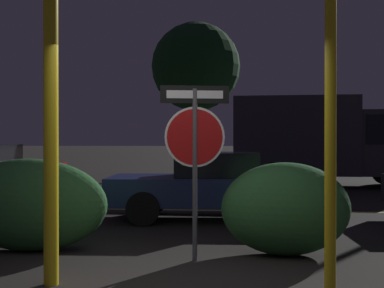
{
  "coord_description": "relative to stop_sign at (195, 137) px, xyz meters",
  "views": [
    {
      "loc": [
        0.7,
        -5.15,
        1.51
      ],
      "look_at": [
        -0.21,
        4.14,
        1.44
      ],
      "focal_mm": 50.0,
      "sensor_mm": 36.0,
      "label": 1
    }
  ],
  "objects": [
    {
      "name": "yellow_pole_right",
      "position": [
        1.44,
        -1.37,
        0.03
      ],
      "size": [
        0.11,
        0.11,
        3.15
      ],
      "primitive_type": "cylinder",
      "color": "yellow",
      "rests_on": "ground_plane"
    },
    {
      "name": "hedge_bush_1",
      "position": [
        -2.31,
        0.39,
        -0.92
      ],
      "size": [
        2.19,
        0.9,
        1.26
      ],
      "primitive_type": "ellipsoid",
      "color": "#2D6633",
      "rests_on": "ground_plane"
    },
    {
      "name": "road_center_stripe",
      "position": [
        -0.09,
        4.81,
        -1.55
      ],
      "size": [
        36.19,
        0.12,
        0.01
      ],
      "primitive_type": "cube",
      "color": "gold",
      "rests_on": "ground_plane"
    },
    {
      "name": "passing_car_2",
      "position": [
        -0.0,
        3.51,
        -0.9
      ],
      "size": [
        4.0,
        1.97,
        1.28
      ],
      "rotation": [
        0.0,
        0.0,
        1.63
      ],
      "color": "navy",
      "rests_on": "ground_plane"
    },
    {
      "name": "tree_0",
      "position": [
        -1.43,
        16.02,
        3.07
      ],
      "size": [
        3.77,
        3.77,
        6.52
      ],
      "color": "#422D1E",
      "rests_on": "ground_plane"
    },
    {
      "name": "stop_sign",
      "position": [
        0.0,
        0.0,
        0.0
      ],
      "size": [
        0.85,
        0.19,
        2.19
      ],
      "rotation": [
        0.0,
        0.0,
        0.19
      ],
      "color": "#4C4C51",
      "rests_on": "ground_plane"
    },
    {
      "name": "hedge_bush_2",
      "position": [
        1.15,
        0.46,
        -0.94
      ],
      "size": [
        1.69,
        1.04,
        1.22
      ],
      "primitive_type": "ellipsoid",
      "color": "#2D6633",
      "rests_on": "ground_plane"
    },
    {
      "name": "delivery_truck",
      "position": [
        3.52,
        11.07,
        0.03
      ],
      "size": [
        6.37,
        2.84,
        2.89
      ],
      "rotation": [
        0.0,
        0.0,
        -1.62
      ],
      "color": "#2D2D33",
      "rests_on": "ground_plane"
    },
    {
      "name": "yellow_pole_left",
      "position": [
        -1.39,
        -1.24,
        0.01
      ],
      "size": [
        0.15,
        0.15,
        3.12
      ],
      "primitive_type": "cylinder",
      "color": "yellow",
      "rests_on": "ground_plane"
    }
  ]
}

